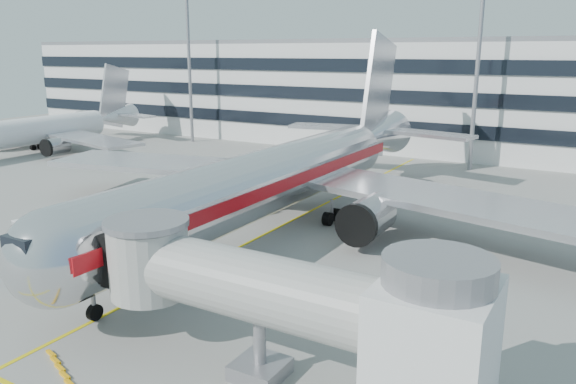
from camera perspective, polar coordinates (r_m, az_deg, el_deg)
The scene contains 14 objects.
ground at distance 37.46m, azimuth -9.67°, elevation -7.89°, with size 180.00×180.00×0.00m, color gray.
lead_in_line at distance 45.05m, azimuth -1.49°, elevation -3.86°, with size 0.25×70.00×0.01m, color #DBC50B.
main_jet at distance 45.36m, azimuth -0.38°, elevation 1.81°, with size 50.95×48.70×16.06m.
jet_bridge at distance 23.41m, azimuth 0.55°, elevation -11.27°, with size 17.80×4.50×7.00m.
terminal at distance 87.51m, azimuth 15.53°, elevation 9.62°, with size 150.00×24.25×15.60m.
light_mast_west at distance 89.45m, azimuth -10.08°, elevation 14.54°, with size 2.40×1.20×25.45m.
light_mast_centre at distance 69.91m, azimuth 18.88°, elevation 14.19°, with size 2.40×1.20×25.45m.
second_jet at distance 86.05m, azimuth -24.37°, elevation 5.71°, with size 38.21×36.52×12.04m.
belt_loader at distance 43.49m, azimuth -19.25°, elevation -4.49°, with size 4.67×2.26×2.18m.
baggage_tug at distance 39.93m, azimuth -25.02°, elevation -6.32°, with size 3.03×2.40×2.01m.
cargo_container_left at distance 47.98m, azimuth -23.58°, elevation -2.88°, with size 1.71×1.71×1.70m.
cargo_container_right at distance 46.30m, azimuth -24.92°, elevation -3.61°, with size 1.88×1.88×1.70m.
cargo_container_front at distance 45.35m, azimuth -20.06°, elevation -3.57°, with size 1.79×1.79×1.58m.
ramp_worker at distance 38.55m, azimuth -22.34°, elevation -6.61°, with size 0.71×0.46×1.94m, color #A6DE17.
Camera 1 is at (22.69, -26.35, 13.92)m, focal length 35.00 mm.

